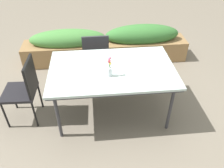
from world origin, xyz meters
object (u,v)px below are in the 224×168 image
Objects in this scene: dining_table at (112,71)px; flower_vase at (109,69)px; chair_end_left at (24,88)px; planter_box at (106,45)px; chair_far_side at (96,53)px.

dining_table is 6.08× the size of flower_vase.
chair_end_left is 1.23m from flower_vase.
planter_box is at bearing -37.07° from chair_end_left.
chair_end_left is at bearing -138.76° from chair_far_side.
chair_far_side reaches higher than planter_box.
chair_end_left is at bearing -179.85° from dining_table.
flower_vase reaches higher than chair_far_side.
chair_far_side is at bearing -46.09° from chair_end_left.
flower_vase is 0.09× the size of planter_box.
flower_vase reaches higher than chair_end_left.
chair_far_side is 3.22× the size of flower_vase.
dining_table is at bearing -78.28° from chair_far_side.
dining_table is 1.57m from planter_box.
chair_end_left reaches higher than planter_box.
flower_vase is 1.79m from planter_box.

